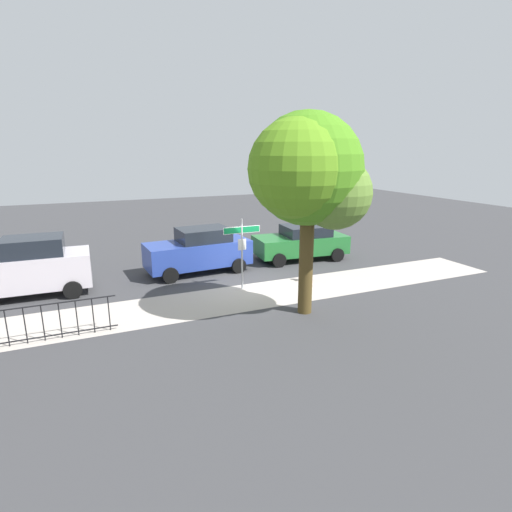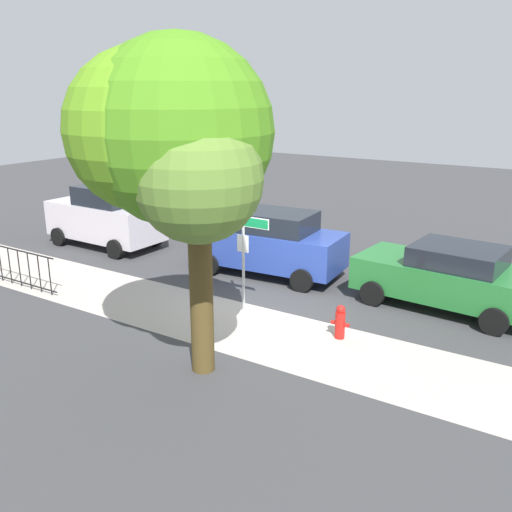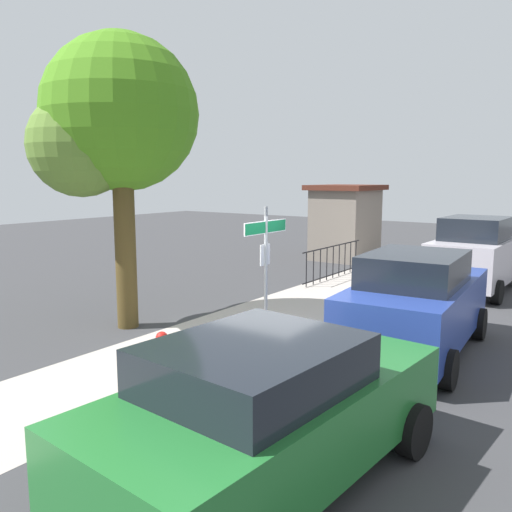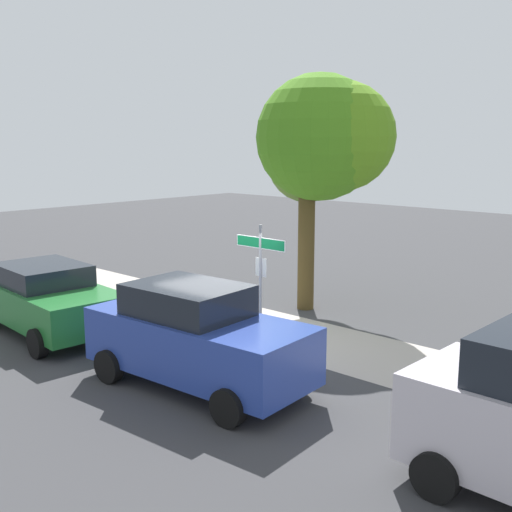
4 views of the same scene
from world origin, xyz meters
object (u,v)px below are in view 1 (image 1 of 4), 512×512
at_px(street_sign, 242,242).
at_px(shade_tree, 306,174).
at_px(car_green, 301,242).
at_px(fire_hydrant, 307,272).
at_px(car_blue, 199,250).
at_px(car_silver, 29,267).

xyz_separation_m(street_sign, shade_tree, (-0.73, 3.33, 2.65)).
distance_m(car_green, fire_hydrant, 3.47).
relative_size(shade_tree, car_green, 1.40).
bearing_deg(street_sign, shade_tree, 102.28).
relative_size(shade_tree, fire_hydrant, 8.04).
bearing_deg(car_blue, fire_hydrant, 136.61).
xyz_separation_m(car_green, fire_hydrant, (1.49, 3.10, -0.46)).
distance_m(street_sign, car_silver, 7.68).
xyz_separation_m(shade_tree, car_green, (-3.46, -6.23, -3.64)).
height_order(shade_tree, car_blue, shade_tree).
relative_size(car_green, car_blue, 1.00).
bearing_deg(car_silver, shade_tree, 145.75).
height_order(shade_tree, fire_hydrant, shade_tree).
bearing_deg(car_green, fire_hydrant, 68.65).
xyz_separation_m(street_sign, fire_hydrant, (-2.70, 0.20, -1.44)).
bearing_deg(car_green, car_blue, 6.00).
bearing_deg(shade_tree, car_blue, -75.00).
height_order(car_green, car_blue, car_blue).
xyz_separation_m(shade_tree, fire_hydrant, (-1.97, -3.13, -4.10)).
relative_size(street_sign, fire_hydrant, 3.45).
xyz_separation_m(street_sign, car_green, (-4.18, -2.90, -0.98)).
xyz_separation_m(car_silver, fire_hydrant, (-9.98, 2.53, -0.67)).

